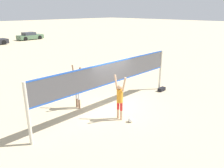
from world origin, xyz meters
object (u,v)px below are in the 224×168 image
object	(u,v)px
player_blocker	(77,86)
parked_car_mid	(30,36)
gear_bag	(162,89)
volleyball	(131,120)
player_spiker	(120,97)
volleyball_net	(112,76)

from	to	relation	value
player_blocker	parked_car_mid	bearing A→B (deg)	158.83
gear_bag	parked_car_mid	bearing A→B (deg)	79.21
volleyball	player_spiker	bearing A→B (deg)	103.63
player_blocker	parked_car_mid	xyz separation A→B (m)	(10.85, 28.01, -0.61)
player_spiker	gear_bag	bearing A→B (deg)	-81.73
player_spiker	volleyball	world-z (taller)	player_spiker
volleyball_net	player_spiker	xyz separation A→B (m)	(-0.49, -0.98, -0.66)
volleyball_net	volleyball	size ratio (longest dim) A/B	38.05
player_spiker	parked_car_mid	distance (m)	32.04
player_blocker	gear_bag	world-z (taller)	player_blocker
volleyball_net	parked_car_mid	xyz separation A→B (m)	(9.75, 29.38, -1.18)
volleyball	player_blocker	bearing A→B (deg)	104.51
volleyball	parked_car_mid	xyz separation A→B (m)	(10.10, 30.91, 0.45)
player_spiker	gear_bag	distance (m)	4.73
player_spiker	parked_car_mid	bearing A→B (deg)	-18.63
player_spiker	player_blocker	xyz separation A→B (m)	(-0.61, 2.34, 0.09)
volleyball	gear_bag	size ratio (longest dim) A/B	0.43
volleyball_net	parked_car_mid	size ratio (longest dim) A/B	2.03
volleyball_net	gear_bag	distance (m)	4.42
player_spiker	volleyball	xyz separation A→B (m)	(0.14, -0.56, -0.98)
volleyball_net	player_blocker	bearing A→B (deg)	128.94
gear_bag	parked_car_mid	xyz separation A→B (m)	(5.66, 29.69, 0.46)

